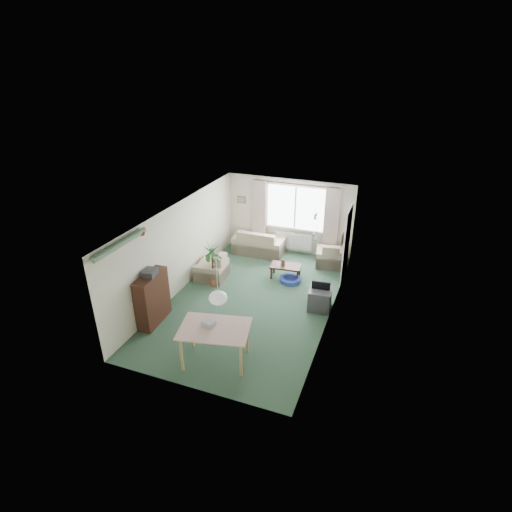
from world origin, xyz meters
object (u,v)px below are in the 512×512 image
(houseplant, at_px, (213,265))
(coffee_table, at_px, (286,271))
(armchair_left, at_px, (211,266))
(dining_table, at_px, (215,345))
(pet_bed, at_px, (290,279))
(bookshelf, at_px, (152,299))
(sofa, at_px, (259,242))
(armchair_corner, at_px, (330,254))
(tv_cube, at_px, (320,299))

(houseplant, bearing_deg, coffee_table, 32.37)
(armchair_left, relative_size, dining_table, 0.65)
(coffee_table, relative_size, pet_bed, 1.42)
(bookshelf, relative_size, pet_bed, 2.08)
(sofa, height_order, armchair_corner, sofa)
(armchair_left, distance_m, tv_cube, 3.23)
(dining_table, relative_size, tv_cube, 2.16)
(sofa, relative_size, dining_table, 1.25)
(armchair_left, bearing_deg, houseplant, 28.69)
(tv_cube, xyz_separation_m, pet_bed, (-1.06, 1.03, -0.21))
(armchair_corner, relative_size, tv_cube, 1.39)
(armchair_corner, height_order, coffee_table, armchair_corner)
(dining_table, bearing_deg, houseplant, 117.10)
(houseplant, bearing_deg, dining_table, -62.90)
(armchair_corner, distance_m, dining_table, 5.29)
(armchair_corner, height_order, houseplant, houseplant)
(pet_bed, bearing_deg, dining_table, -97.77)
(sofa, height_order, coffee_table, sofa)
(armchair_corner, xyz_separation_m, tv_cube, (0.22, -2.44, -0.10))
(houseplant, relative_size, tv_cube, 2.10)
(sofa, relative_size, tv_cube, 2.69)
(pet_bed, bearing_deg, armchair_left, -164.20)
(armchair_left, distance_m, bookshelf, 2.38)
(bookshelf, relative_size, tv_cube, 2.09)
(bookshelf, bearing_deg, dining_table, -24.15)
(dining_table, relative_size, pet_bed, 2.15)
(armchair_left, distance_m, houseplant, 0.45)
(houseplant, bearing_deg, sofa, 78.50)
(bookshelf, bearing_deg, tv_cube, 25.40)
(dining_table, xyz_separation_m, pet_bed, (0.51, 3.71, -0.34))
(armchair_left, distance_m, coffee_table, 2.11)
(armchair_corner, bearing_deg, dining_table, 65.04)
(tv_cube, bearing_deg, coffee_table, 131.06)
(dining_table, bearing_deg, bookshelf, 158.95)
(armchair_corner, relative_size, bookshelf, 0.66)
(armchair_left, xyz_separation_m, pet_bed, (2.14, 0.61, -0.31))
(armchair_left, xyz_separation_m, dining_table, (1.64, -3.11, 0.03))
(houseplant, xyz_separation_m, tv_cube, (2.99, -0.11, -0.35))
(armchair_left, relative_size, bookshelf, 0.67)
(sofa, distance_m, armchair_corner, 2.29)
(coffee_table, relative_size, dining_table, 0.66)
(sofa, xyz_separation_m, pet_bed, (1.46, -1.43, -0.34))
(coffee_table, distance_m, pet_bed, 0.30)
(armchair_corner, distance_m, coffee_table, 1.61)
(armchair_left, distance_m, pet_bed, 2.25)
(coffee_table, bearing_deg, sofa, 135.33)
(armchair_left, distance_m, dining_table, 3.51)
(dining_table, distance_m, tv_cube, 3.11)
(armchair_corner, relative_size, houseplant, 0.66)
(pet_bed, bearing_deg, bookshelf, -130.06)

